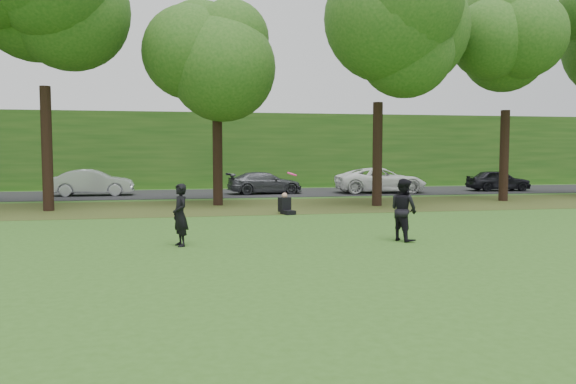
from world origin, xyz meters
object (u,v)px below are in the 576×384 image
object	(u,v)px
player_left	(180,215)
seated_person	(286,206)
player_right	(404,210)
frisbee	(292,174)

from	to	relation	value
player_left	seated_person	world-z (taller)	player_left
player_left	player_right	distance (m)	6.00
player_right	seated_person	distance (m)	7.37
player_right	player_left	bearing A→B (deg)	66.81
player_right	seated_person	size ratio (longest dim) A/B	2.06
frisbee	player_right	bearing A→B (deg)	-9.61
player_left	player_right	bearing A→B (deg)	67.71
seated_person	player_left	bearing A→B (deg)	-139.82
player_right	seated_person	xyz separation A→B (m)	(-1.94, 7.09, -0.54)
frisbee	seated_person	bearing A→B (deg)	80.75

